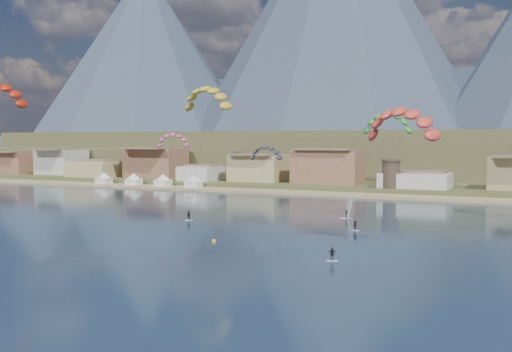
# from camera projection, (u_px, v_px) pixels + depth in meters

# --- Properties ---
(ground) EXTENTS (2400.00, 2400.00, 0.00)m
(ground) POSITION_uv_depth(u_px,v_px,m) (151.00, 266.00, 79.83)
(ground) COLOR black
(ground) RESTS_ON ground
(beach) EXTENTS (2200.00, 12.00, 0.90)m
(beach) POSITION_uv_depth(u_px,v_px,m) (367.00, 196.00, 175.31)
(beach) COLOR tan
(beach) RESTS_ON ground
(land) EXTENTS (2200.00, 900.00, 4.00)m
(land) POSITION_uv_depth(u_px,v_px,m) (494.00, 156.00, 584.31)
(land) COLOR brown
(land) RESTS_ON ground
(foothills) EXTENTS (940.00, 210.00, 18.00)m
(foothills) POSITION_uv_depth(u_px,v_px,m) (489.00, 155.00, 279.08)
(foothills) COLOR brown
(foothills) RESTS_ON ground
(mountain_ridge) EXTENTS (2060.00, 480.00, 400.00)m
(mountain_ridge) POSITION_uv_depth(u_px,v_px,m) (500.00, 39.00, 818.92)
(mountain_ridge) COLOR #2C3749
(mountain_ridge) RESTS_ON ground
(town) EXTENTS (400.00, 24.00, 12.00)m
(town) POSITION_uv_depth(u_px,v_px,m) (264.00, 164.00, 206.44)
(town) COLOR beige
(town) RESTS_ON ground
(watchtower) EXTENTS (5.82, 5.82, 8.60)m
(watchtower) POSITION_uv_depth(u_px,v_px,m) (391.00, 173.00, 179.99)
(watchtower) COLOR #47382D
(watchtower) RESTS_ON ground
(beach_tents) EXTENTS (43.40, 6.40, 5.00)m
(beach_tents) POSITION_uv_depth(u_px,v_px,m) (147.00, 177.00, 207.87)
(beach_tents) COLOR white
(beach_tents) RESTS_ON ground
(kitesurfer_yellow) EXTENTS (12.65, 14.22, 29.23)m
(kitesurfer_yellow) POSITION_uv_depth(u_px,v_px,m) (207.00, 95.00, 132.84)
(kitesurfer_yellow) COLOR silver
(kitesurfer_yellow) RESTS_ON ground
(kitesurfer_orange) EXTENTS (13.30, 17.58, 24.37)m
(kitesurfer_orange) POSITION_uv_depth(u_px,v_px,m) (402.00, 119.00, 91.20)
(kitesurfer_orange) COLOR silver
(kitesurfer_orange) RESTS_ON ground
(kitesurfer_green) EXTENTS (10.51, 16.96, 24.18)m
(kitesurfer_green) POSITION_uv_depth(u_px,v_px,m) (388.00, 120.00, 120.28)
(kitesurfer_green) COLOR silver
(kitesurfer_green) RESTS_ON ground
(distant_kite_pink) EXTENTS (9.52, 7.56, 19.68)m
(distant_kite_pink) POSITION_uv_depth(u_px,v_px,m) (173.00, 138.00, 160.70)
(distant_kite_pink) COLOR #262626
(distant_kite_pink) RESTS_ON ground
(distant_kite_dark) EXTENTS (8.84, 6.10, 16.70)m
(distant_kite_dark) POSITION_uv_depth(u_px,v_px,m) (266.00, 150.00, 153.56)
(distant_kite_dark) COLOR #262626
(distant_kite_dark) RESTS_ON ground
(windsurfer) EXTENTS (2.40, 2.60, 4.26)m
(windsurfer) POSITION_uv_depth(u_px,v_px,m) (347.00, 212.00, 126.73)
(windsurfer) COLOR silver
(windsurfer) RESTS_ON ground
(buoy) EXTENTS (0.68, 0.68, 0.68)m
(buoy) POSITION_uv_depth(u_px,v_px,m) (214.00, 241.00, 98.34)
(buoy) COLOR yellow
(buoy) RESTS_ON ground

